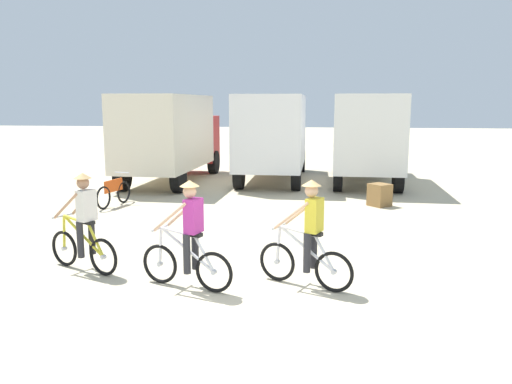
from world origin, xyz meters
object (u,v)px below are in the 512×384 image
(box_truck_cream_rv, at_px, (170,134))
(supply_crate, at_px, (380,195))
(cyclist_cowboy_hat, at_px, (189,239))
(box_truck_avon_van, at_px, (273,133))
(cyclist_orange_shirt, at_px, (84,226))
(box_truck_white_box, at_px, (366,134))
(bicycle_spare, at_px, (114,193))
(cyclist_near_camera, at_px, (308,238))

(box_truck_cream_rv, distance_m, supply_crate, 8.59)
(cyclist_cowboy_hat, bearing_deg, box_truck_cream_rv, 108.09)
(box_truck_avon_van, distance_m, cyclist_orange_shirt, 11.88)
(box_truck_white_box, height_order, cyclist_orange_shirt, box_truck_white_box)
(bicycle_spare, bearing_deg, cyclist_cowboy_hat, -58.17)
(box_truck_cream_rv, relative_size, bicycle_spare, 3.99)
(box_truck_avon_van, bearing_deg, cyclist_cowboy_hat, -91.03)
(box_truck_white_box, height_order, bicycle_spare, box_truck_white_box)
(box_truck_avon_van, height_order, bicycle_spare, box_truck_avon_van)
(cyclist_cowboy_hat, distance_m, bicycle_spare, 7.61)
(box_truck_avon_van, xyz_separation_m, supply_crate, (3.66, -4.74, -1.54))
(cyclist_orange_shirt, distance_m, cyclist_near_camera, 4.06)
(cyclist_near_camera, relative_size, supply_crate, 2.71)
(box_truck_cream_rv, xyz_separation_m, box_truck_avon_van, (3.90, 0.96, 0.00))
(cyclist_near_camera, height_order, supply_crate, cyclist_near_camera)
(cyclist_orange_shirt, relative_size, cyclist_near_camera, 1.00)
(box_truck_white_box, relative_size, cyclist_near_camera, 3.74)
(cyclist_cowboy_hat, bearing_deg, box_truck_avon_van, 88.97)
(cyclist_near_camera, bearing_deg, box_truck_white_box, 81.18)
(box_truck_cream_rv, xyz_separation_m, cyclist_cowboy_hat, (3.68, -11.26, -1.03))
(box_truck_avon_van, xyz_separation_m, bicycle_spare, (-4.23, -5.76, -1.48))
(cyclist_orange_shirt, distance_m, bicycle_spare, 6.16)
(supply_crate, bearing_deg, cyclist_cowboy_hat, -117.39)
(box_truck_cream_rv, height_order, cyclist_cowboy_hat, box_truck_cream_rv)
(cyclist_cowboy_hat, bearing_deg, supply_crate, 62.61)
(bicycle_spare, bearing_deg, cyclist_near_camera, -45.90)
(box_truck_white_box, xyz_separation_m, cyclist_cowboy_hat, (-3.79, -12.19, -1.03))
(cyclist_orange_shirt, xyz_separation_m, cyclist_cowboy_hat, (2.11, -0.61, 0.00))
(cyclist_orange_shirt, relative_size, cyclist_cowboy_hat, 1.00)
(cyclist_cowboy_hat, height_order, bicycle_spare, cyclist_cowboy_hat)
(supply_crate, bearing_deg, box_truck_cream_rv, 153.44)
(cyclist_orange_shirt, bearing_deg, box_truck_white_box, 63.02)
(box_truck_avon_van, xyz_separation_m, box_truck_white_box, (3.57, -0.03, 0.00))
(cyclist_near_camera, xyz_separation_m, supply_crate, (1.93, 7.17, -0.51))
(box_truck_cream_rv, height_order, supply_crate, box_truck_cream_rv)
(cyclist_cowboy_hat, distance_m, supply_crate, 8.44)
(box_truck_cream_rv, bearing_deg, cyclist_orange_shirt, -81.60)
(box_truck_avon_van, relative_size, supply_crate, 10.07)
(box_truck_avon_van, relative_size, cyclist_cowboy_hat, 3.72)
(cyclist_orange_shirt, height_order, cyclist_cowboy_hat, same)
(bicycle_spare, bearing_deg, supply_crate, 7.42)
(box_truck_avon_van, height_order, cyclist_cowboy_hat, box_truck_avon_van)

